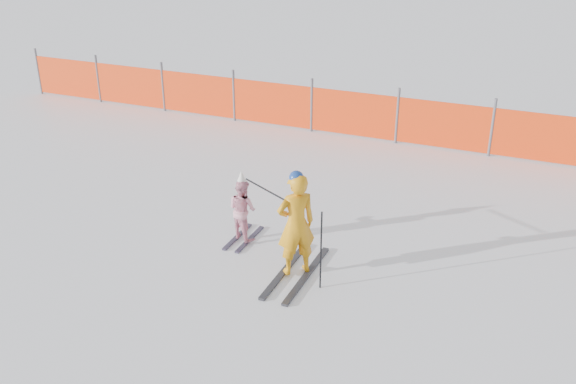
# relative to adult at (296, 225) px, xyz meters

# --- Properties ---
(ground) EXTENTS (120.00, 120.00, 0.00)m
(ground) POSITION_rel_adult_xyz_m (-0.36, 0.07, -0.80)
(ground) COLOR white
(ground) RESTS_ON ground
(adult) EXTENTS (0.66, 1.64, 1.62)m
(adult) POSITION_rel_adult_xyz_m (0.00, 0.00, 0.00)
(adult) COLOR black
(adult) RESTS_ON ground
(child) EXTENTS (0.59, 0.91, 1.18)m
(child) POSITION_rel_adult_xyz_m (-1.17, 0.64, -0.26)
(child) COLOR black
(child) RESTS_ON ground
(ski_poles) EXTENTS (1.52, 0.80, 1.18)m
(ski_poles) POSITION_rel_adult_xyz_m (-0.04, 0.05, 0.03)
(ski_poles) COLOR black
(ski_poles) RESTS_ON ground
(safety_fence) EXTENTS (16.19, 0.06, 1.25)m
(safety_fence) POSITION_rel_adult_xyz_m (-1.96, 5.88, -0.24)
(safety_fence) COLOR #595960
(safety_fence) RESTS_ON ground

